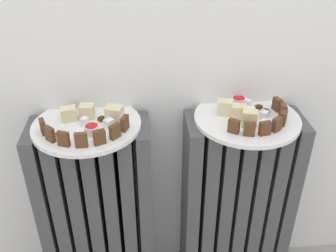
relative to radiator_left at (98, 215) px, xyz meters
The scene contains 38 objects.
radiator_left is the anchor object (origin of this frame).
radiator_right 0.45m from the radiator_left, ahead, with size 0.36×0.16×0.66m.
plate_left 0.34m from the radiator_left, ahead, with size 0.30×0.30×0.01m, color white.
plate_right 0.57m from the radiator_left, ahead, with size 0.30×0.30×0.01m, color white.
dark_cake_slice_left_0 0.38m from the radiator_left, 158.64° to the right, with size 0.03×0.01×0.04m, color #56351E.
dark_cake_slice_left_1 0.38m from the radiator_left, 135.77° to the right, with size 0.03×0.01×0.04m, color #56351E.
dark_cake_slice_left_2 0.38m from the radiator_left, 112.90° to the right, with size 0.03×0.01×0.04m, color #56351E.
dark_cake_slice_left_3 0.38m from the radiator_left, 90.04° to the right, with size 0.03×0.01×0.04m, color #56351E.
dark_cake_slice_left_4 0.38m from the radiator_left, 67.17° to the right, with size 0.03×0.01×0.04m, color #56351E.
dark_cake_slice_left_5 0.38m from the radiator_left, 44.31° to the right, with size 0.03×0.01×0.04m, color #56351E.
dark_cake_slice_left_6 0.38m from the radiator_left, 21.44° to the right, with size 0.03×0.01×0.04m, color #56351E.
marble_cake_slice_left_0 0.37m from the radiator_left, 90.00° to the left, with size 0.04×0.03×0.04m, color beige.
marble_cake_slice_left_1 0.37m from the radiator_left, 154.43° to the left, with size 0.04×0.03×0.04m, color beige.
marble_cake_slice_left_2 0.37m from the radiator_left, ahead, with size 0.05×0.04×0.04m, color beige.
turkish_delight_left_0 0.36m from the radiator_left, 20.92° to the right, with size 0.02×0.02×0.02m, color white.
turkish_delight_left_1 0.35m from the radiator_left, 142.54° to the right, with size 0.02×0.02×0.02m, color white.
medjool_date_left_0 0.36m from the radiator_left, 124.66° to the left, with size 0.03×0.02×0.02m, color #3D1E0F.
medjool_date_left_1 0.35m from the radiator_left, 14.26° to the left, with size 0.03×0.02×0.01m, color #3D1E0F.
jam_bowl_left 0.36m from the radiator_left, 69.57° to the right, with size 0.04×0.04×0.03m.
dark_cake_slice_right_0 0.54m from the radiator_left, 11.48° to the right, with size 0.03×0.01×0.04m, color #56351E.
dark_cake_slice_right_1 0.57m from the radiator_left, 12.67° to the right, with size 0.03×0.01×0.04m, color #56351E.
dark_cake_slice_right_2 0.60m from the radiator_left, 11.62° to the right, with size 0.03×0.01×0.04m, color #56351E.
dark_cake_slice_right_3 0.63m from the radiator_left, ahead, with size 0.03×0.01×0.04m, color #56351E.
dark_cake_slice_right_4 0.65m from the radiator_left, ahead, with size 0.03×0.01×0.04m, color #56351E.
dark_cake_slice_right_5 0.66m from the radiator_left, ahead, with size 0.03×0.01×0.04m, color #56351E.
dark_cake_slice_right_6 0.66m from the radiator_left, ahead, with size 0.03×0.01×0.04m, color #56351E.
marble_cake_slice_right_0 0.56m from the radiator_left, ahead, with size 0.04×0.03×0.04m, color beige.
marble_cake_slice_right_1 0.58m from the radiator_left, ahead, with size 0.04×0.03×0.05m, color beige.
marble_cake_slice_right_2 0.54m from the radiator_left, ahead, with size 0.04×0.03×0.04m, color beige.
turkish_delight_right_0 0.59m from the radiator_left, ahead, with size 0.02×0.02×0.02m, color white.
turkish_delight_right_1 0.60m from the radiator_left, ahead, with size 0.02×0.02×0.02m, color white.
turkish_delight_right_2 0.61m from the radiator_left, ahead, with size 0.02×0.02×0.02m, color white.
turkish_delight_right_3 0.58m from the radiator_left, ahead, with size 0.03×0.03×0.03m, color white.
medjool_date_right_0 0.62m from the radiator_left, ahead, with size 0.03×0.02×0.01m, color #3D1E0F.
medjool_date_right_1 0.61m from the radiator_left, ahead, with size 0.03×0.02×0.01m, color #3D1E0F.
medjool_date_right_2 0.56m from the radiator_left, ahead, with size 0.03×0.02×0.01m, color #3D1E0F.
jam_bowl_right 0.58m from the radiator_left, ahead, with size 0.04×0.04×0.02m.
fork 0.59m from the radiator_left, ahead, with size 0.04×0.09×0.00m.
Camera 1 is at (-0.08, -0.64, 1.21)m, focal length 40.91 mm.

